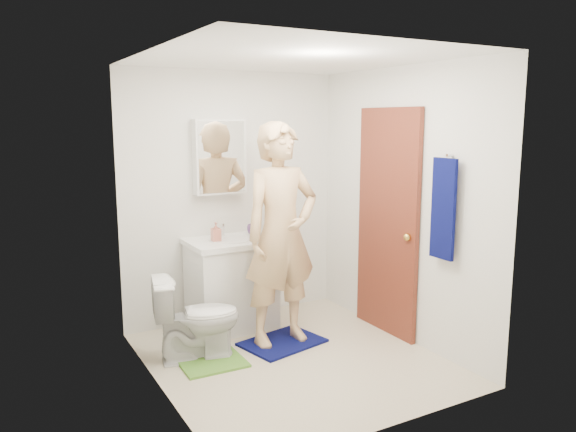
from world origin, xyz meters
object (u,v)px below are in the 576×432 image
(man, at_px, (281,234))
(toilet, at_px, (197,318))
(toothbrush_cup, at_px, (254,230))
(soap_dispenser, at_px, (216,232))
(vanity_cabinet, at_px, (231,286))
(medicine_cabinet, at_px, (220,157))
(towel, at_px, (443,209))

(man, bearing_deg, toilet, 173.62)
(toilet, xyz_separation_m, toothbrush_cup, (0.81, 0.59, 0.55))
(toilet, xyz_separation_m, soap_dispenser, (0.38, 0.50, 0.59))
(toilet, height_order, man, man)
(vanity_cabinet, bearing_deg, medicine_cabinet, 90.00)
(soap_dispenser, bearing_deg, vanity_cabinet, 4.05)
(medicine_cabinet, xyz_separation_m, toilet, (-0.53, -0.74, -1.25))
(vanity_cabinet, xyz_separation_m, toilet, (-0.53, -0.51, -0.05))
(medicine_cabinet, xyz_separation_m, toothbrush_cup, (0.28, -0.14, -0.70))
(medicine_cabinet, distance_m, soap_dispenser, 0.72)
(soap_dispenser, bearing_deg, toothbrush_cup, 12.13)
(soap_dispenser, xyz_separation_m, toothbrush_cup, (0.43, 0.09, -0.04))
(medicine_cabinet, height_order, towel, medicine_cabinet)
(medicine_cabinet, xyz_separation_m, soap_dispenser, (-0.15, -0.24, -0.66))
(towel, height_order, toothbrush_cup, towel)
(vanity_cabinet, distance_m, medicine_cabinet, 1.22)
(medicine_cabinet, height_order, toothbrush_cup, medicine_cabinet)
(vanity_cabinet, distance_m, towel, 2.08)
(towel, relative_size, soap_dispenser, 4.57)
(towel, distance_m, soap_dispenser, 2.01)
(medicine_cabinet, relative_size, man, 0.37)
(toilet, xyz_separation_m, man, (0.76, -0.05, 0.63))
(soap_dispenser, bearing_deg, man, -55.83)
(towel, bearing_deg, man, 135.93)
(vanity_cabinet, height_order, towel, towel)
(towel, height_order, man, man)
(toilet, bearing_deg, man, -81.55)
(medicine_cabinet, relative_size, toothbrush_cup, 5.44)
(vanity_cabinet, relative_size, medicine_cabinet, 1.14)
(soap_dispenser, bearing_deg, towel, -48.01)
(vanity_cabinet, relative_size, towel, 1.00)
(soap_dispenser, height_order, man, man)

